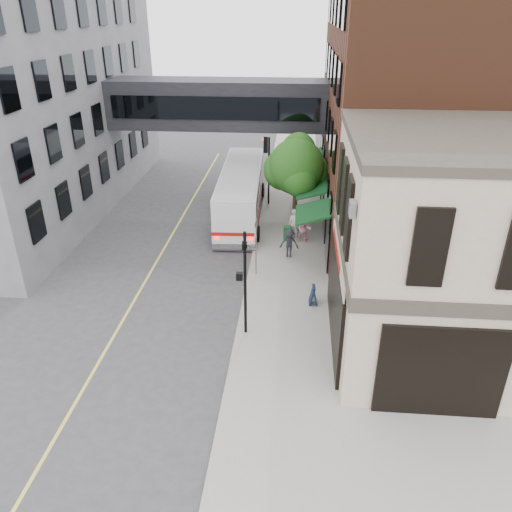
% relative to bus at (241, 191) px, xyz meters
% --- Properties ---
extents(ground, '(120.00, 120.00, 0.00)m').
position_rel_bus_xyz_m(ground, '(1.24, -15.09, -1.67)').
color(ground, '#38383A').
rests_on(ground, ground).
extents(sidewalk_main, '(4.00, 60.00, 0.15)m').
position_rel_bus_xyz_m(sidewalk_main, '(3.24, -1.09, -1.59)').
color(sidewalk_main, gray).
rests_on(sidewalk_main, ground).
extents(corner_building, '(10.19, 8.12, 8.45)m').
position_rel_bus_xyz_m(corner_building, '(10.22, -13.09, 2.54)').
color(corner_building, '#C8B199').
rests_on(corner_building, ground).
extents(brick_building, '(13.76, 18.00, 14.00)m').
position_rel_bus_xyz_m(brick_building, '(11.22, -0.09, 5.32)').
color(brick_building, '#4C2717').
rests_on(brick_building, ground).
extents(skyway_bridge, '(14.00, 3.18, 3.00)m').
position_rel_bus_xyz_m(skyway_bridge, '(-1.76, 2.91, 4.83)').
color(skyway_bridge, black).
rests_on(skyway_bridge, ground).
extents(traffic_signal_near, '(0.44, 0.22, 4.60)m').
position_rel_bus_xyz_m(traffic_signal_near, '(1.61, -13.09, 1.31)').
color(traffic_signal_near, black).
rests_on(traffic_signal_near, sidewalk_main).
extents(traffic_signal_far, '(0.53, 0.28, 4.50)m').
position_rel_bus_xyz_m(traffic_signal_far, '(1.50, 1.91, 1.67)').
color(traffic_signal_far, black).
rests_on(traffic_signal_far, sidewalk_main).
extents(street_sign_pole, '(0.08, 0.75, 3.00)m').
position_rel_bus_xyz_m(street_sign_pole, '(1.63, -8.09, 0.26)').
color(street_sign_pole, gray).
rests_on(street_sign_pole, sidewalk_main).
extents(street_tree, '(3.80, 3.20, 5.60)m').
position_rel_bus_xyz_m(street_tree, '(3.44, -1.87, 2.24)').
color(street_tree, '#382619').
rests_on(street_tree, sidewalk_main).
extents(lane_marking, '(0.12, 40.00, 0.01)m').
position_rel_bus_xyz_m(lane_marking, '(-3.76, -5.09, -1.66)').
color(lane_marking, '#D8CC4C').
rests_on(lane_marking, ground).
extents(bus, '(3.02, 11.16, 2.98)m').
position_rel_bus_xyz_m(bus, '(0.00, 0.00, 0.00)').
color(bus, silver).
rests_on(bus, ground).
extents(pedestrian_a, '(0.65, 0.43, 1.76)m').
position_rel_bus_xyz_m(pedestrian_a, '(3.45, -3.61, -0.64)').
color(pedestrian_a, silver).
rests_on(pedestrian_a, sidewalk_main).
extents(pedestrian_b, '(0.79, 0.61, 1.62)m').
position_rel_bus_xyz_m(pedestrian_b, '(4.01, -4.17, -0.71)').
color(pedestrian_b, pink).
rests_on(pedestrian_b, sidewalk_main).
extents(pedestrian_c, '(1.02, 0.60, 1.56)m').
position_rel_bus_xyz_m(pedestrian_c, '(3.23, -6.03, -0.74)').
color(pedestrian_c, black).
rests_on(pedestrian_c, sidewalk_main).
extents(newspaper_box, '(0.45, 0.41, 0.80)m').
position_rel_bus_xyz_m(newspaper_box, '(3.08, -3.88, -1.12)').
color(newspaper_box, '#13531D').
rests_on(newspaper_box, sidewalk_main).
extents(sandwich_board, '(0.35, 0.52, 0.89)m').
position_rel_bus_xyz_m(sandwich_board, '(4.43, -10.67, -1.07)').
color(sandwich_board, '#101932').
rests_on(sandwich_board, sidewalk_main).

